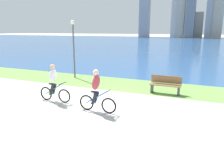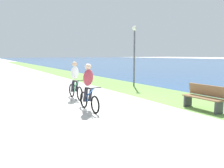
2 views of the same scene
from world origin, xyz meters
name	(u,v)px [view 1 (image 1 of 2)]	position (x,y,z in m)	size (l,w,h in m)	color
ground_plane	(102,101)	(0.00, 0.00, 0.00)	(300.00, 300.00, 0.00)	#B2AFA8
grass_strip_bayside	(126,85)	(0.00, 3.27, 0.00)	(120.00, 3.05, 0.01)	#6B9947
bay_water_surface	(190,43)	(0.00, 49.09, 0.00)	(300.00, 88.58, 0.00)	#2D568C
cyclist_lead	(96,91)	(0.40, -1.24, 0.83)	(1.57, 0.52, 1.66)	black
cyclist_trailing	(54,83)	(-1.90, -0.86, 0.83)	(1.59, 0.52, 1.66)	black
bench_near_path	(166,85)	(2.38, 2.33, 0.45)	(1.50, 0.47, 0.90)	brown
lamppost_tall	(73,40)	(-3.79, 3.74, 2.43)	(0.28, 0.28, 3.69)	#595960
city_skyline_far_shore	(195,8)	(-1.89, 84.90, 11.18)	(43.54, 10.98, 27.66)	#8C939E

